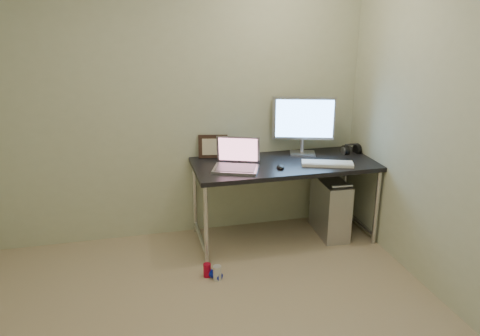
% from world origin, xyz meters
% --- Properties ---
extents(wall_back, '(3.50, 0.02, 2.50)m').
position_xyz_m(wall_back, '(0.00, 1.75, 1.25)').
color(wall_back, beige).
rests_on(wall_back, ground).
extents(desk, '(1.65, 0.72, 0.75)m').
position_xyz_m(desk, '(0.93, 1.39, 0.67)').
color(desk, black).
rests_on(desk, ground).
extents(tower_computer, '(0.25, 0.53, 0.58)m').
position_xyz_m(tower_computer, '(1.39, 1.37, 0.27)').
color(tower_computer, '#B4B5B9').
rests_on(tower_computer, ground).
extents(cable_a, '(0.01, 0.16, 0.69)m').
position_xyz_m(cable_a, '(1.34, 1.70, 0.40)').
color(cable_a, black).
rests_on(cable_a, ground).
extents(cable_b, '(0.02, 0.11, 0.71)m').
position_xyz_m(cable_b, '(1.43, 1.68, 0.38)').
color(cable_b, black).
rests_on(cable_b, ground).
extents(can_red, '(0.08, 0.08, 0.11)m').
position_xyz_m(can_red, '(0.11, 0.87, 0.06)').
color(can_red, '#AE0826').
rests_on(can_red, ground).
extents(can_white, '(0.08, 0.08, 0.12)m').
position_xyz_m(can_white, '(0.18, 0.80, 0.06)').
color(can_white, silver).
rests_on(can_white, ground).
extents(can_blue, '(0.12, 0.13, 0.06)m').
position_xyz_m(can_blue, '(0.17, 0.83, 0.03)').
color(can_blue, '#0A1BA8').
rests_on(can_blue, ground).
extents(laptop, '(0.47, 0.43, 0.26)m').
position_xyz_m(laptop, '(0.47, 1.34, 0.81)').
color(laptop, silver).
rests_on(laptop, desk).
extents(monitor, '(0.57, 0.23, 0.55)m').
position_xyz_m(monitor, '(1.18, 1.60, 1.07)').
color(monitor, silver).
rests_on(monitor, desk).
extents(keyboard, '(0.47, 0.29, 0.03)m').
position_xyz_m(keyboard, '(1.27, 1.23, 0.76)').
color(keyboard, white).
rests_on(keyboard, desk).
extents(mouse_right, '(0.11, 0.13, 0.04)m').
position_xyz_m(mouse_right, '(1.50, 1.26, 0.77)').
color(mouse_right, black).
rests_on(mouse_right, desk).
extents(mouse_left, '(0.09, 0.12, 0.04)m').
position_xyz_m(mouse_left, '(0.84, 1.24, 0.77)').
color(mouse_left, black).
rests_on(mouse_left, desk).
extents(headphones, '(0.18, 0.11, 0.12)m').
position_xyz_m(headphones, '(1.64, 1.51, 0.78)').
color(headphones, black).
rests_on(headphones, desk).
extents(picture_frame, '(0.28, 0.13, 0.22)m').
position_xyz_m(picture_frame, '(0.33, 1.69, 0.86)').
color(picture_frame, black).
rests_on(picture_frame, desk).
extents(webcam, '(0.04, 0.03, 0.11)m').
position_xyz_m(webcam, '(0.59, 1.64, 0.83)').
color(webcam, silver).
rests_on(webcam, desk).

